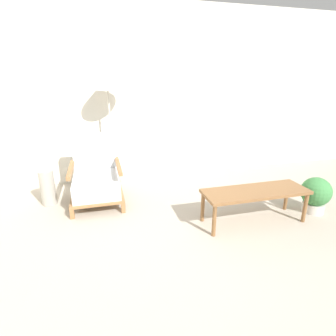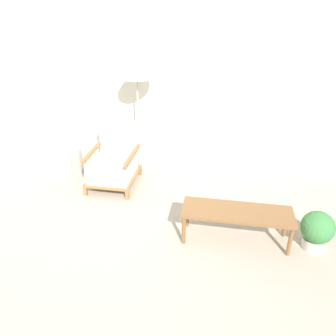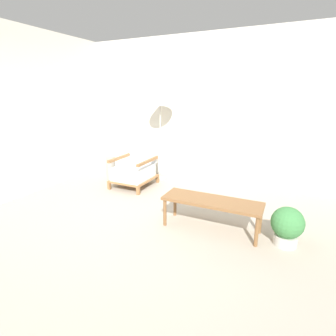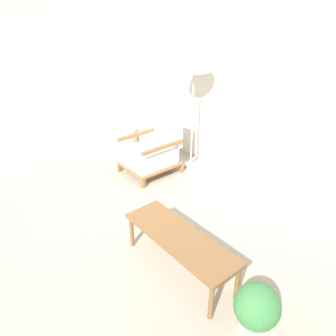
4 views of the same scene
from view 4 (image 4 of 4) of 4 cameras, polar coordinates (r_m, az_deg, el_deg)
name	(u,v)px [view 4 (image 4 of 4)]	position (r m, az deg, el deg)	size (l,w,h in m)	color
ground_plane	(85,253)	(3.59, -14.20, -14.13)	(14.00, 14.00, 0.00)	#A89E8E
wall_back	(252,84)	(4.39, 14.37, 13.91)	(8.00, 0.06, 2.70)	silver
wall_left	(28,74)	(5.24, -23.19, 14.82)	(0.06, 8.00, 2.70)	silver
armchair	(152,151)	(4.81, -2.72, 3.00)	(0.66, 0.76, 0.89)	olive
floor_lamp	(194,63)	(4.58, 4.61, 17.69)	(0.48, 0.48, 1.72)	#B7B2A8
coffee_table	(180,240)	(3.09, 2.08, -12.47)	(1.22, 0.40, 0.40)	brown
vase	(134,142)	(5.36, -6.03, 4.57)	(0.19, 0.19, 0.47)	#9E998E
potted_plant	(257,309)	(2.79, 15.16, -22.64)	(0.36, 0.36, 0.46)	beige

